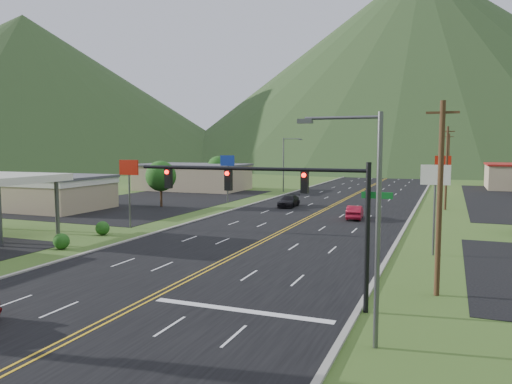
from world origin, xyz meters
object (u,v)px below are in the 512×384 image
(car_dark_mid, at_px, (289,201))
(car_red_far, at_px, (355,213))
(streetlight_west, at_px, (285,161))
(traffic_signal, at_px, (284,195))
(streetlight_east, at_px, (370,214))

(car_dark_mid, distance_m, car_red_far, 12.21)
(streetlight_west, xyz_separation_m, car_red_far, (16.42, -26.81, -4.47))
(car_dark_mid, bearing_deg, streetlight_west, 106.86)
(traffic_signal, height_order, streetlight_east, streetlight_east)
(streetlight_east, xyz_separation_m, car_red_far, (-6.44, 33.19, -4.47))
(streetlight_east, distance_m, streetlight_west, 64.21)
(traffic_signal, distance_m, car_red_far, 29.61)
(car_red_far, bearing_deg, car_dark_mid, -43.31)
(traffic_signal, bearing_deg, car_dark_mid, 107.24)
(traffic_signal, relative_size, streetlight_east, 1.46)
(traffic_signal, relative_size, streetlight_west, 1.46)
(traffic_signal, xyz_separation_m, car_dark_mid, (-11.39, 36.69, -4.62))
(streetlight_west, xyz_separation_m, car_dark_mid, (6.78, -19.31, -4.47))
(streetlight_east, bearing_deg, streetlight_west, 110.86)
(streetlight_east, height_order, car_red_far, streetlight_east)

